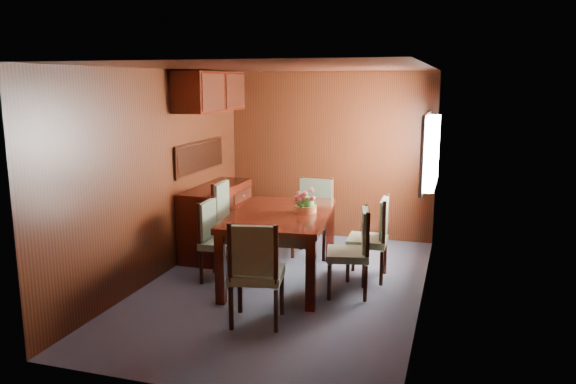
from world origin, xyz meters
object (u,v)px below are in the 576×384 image
(dining_table, at_px, (281,222))
(chair_head, at_px, (255,268))
(sideboard, at_px, (217,219))
(chair_left_near, at_px, (216,236))
(chair_right_near, at_px, (355,247))
(flower_centerpiece, at_px, (306,201))

(dining_table, height_order, chair_head, chair_head)
(sideboard, bearing_deg, chair_head, -57.30)
(chair_head, bearing_deg, dining_table, 86.44)
(sideboard, distance_m, chair_head, 2.42)
(chair_left_near, height_order, chair_right_near, chair_right_near)
(flower_centerpiece, bearing_deg, dining_table, -162.82)
(dining_table, bearing_deg, chair_head, -89.12)
(sideboard, bearing_deg, chair_right_near, -25.68)
(chair_left_near, bearing_deg, chair_head, 37.39)
(dining_table, bearing_deg, chair_right_near, -17.28)
(dining_table, distance_m, flower_centerpiece, 0.37)
(chair_left_near, bearing_deg, dining_table, 101.95)
(flower_centerpiece, bearing_deg, chair_right_near, -22.80)
(chair_right_near, relative_size, chair_head, 0.94)
(dining_table, relative_size, chair_right_near, 1.91)
(sideboard, height_order, chair_left_near, chair_left_near)
(chair_left_near, xyz_separation_m, chair_right_near, (1.60, 0.01, 0.01))
(chair_left_near, bearing_deg, flower_centerpiece, 102.73)
(sideboard, bearing_deg, dining_table, -34.68)
(chair_right_near, bearing_deg, chair_left_near, 78.45)
(chair_left_near, distance_m, flower_centerpiece, 1.10)
(sideboard, bearing_deg, chair_left_near, -66.16)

